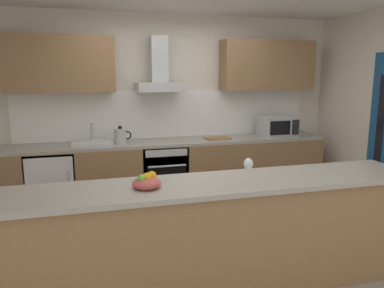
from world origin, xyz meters
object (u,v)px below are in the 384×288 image
object	(u,v)px
refrigerator	(52,184)
microwave	(278,126)
sink	(92,142)
kettle	(120,136)
oven	(163,173)
fruit_bowl	(147,182)
range_hood	(159,74)
chopping_board	(218,138)
wine_glass	(248,165)

from	to	relation	value
refrigerator	microwave	world-z (taller)	microwave
sink	kettle	distance (m)	0.36
kettle	oven	bearing A→B (deg)	3.49
kettle	fruit_bowl	bearing A→B (deg)	-89.49
oven	fruit_bowl	size ratio (longest dim) A/B	3.64
sink	microwave	bearing A→B (deg)	-0.86
range_hood	chopping_board	bearing A→B (deg)	-11.16
kettle	wine_glass	xyz separation A→B (m)	(0.85, -2.10, 0.06)
fruit_bowl	chopping_board	xyz separation A→B (m)	(1.31, 2.12, -0.08)
range_hood	wine_glass	distance (m)	2.39
microwave	wine_glass	xyz separation A→B (m)	(-1.40, -2.11, 0.02)
microwave	fruit_bowl	size ratio (longest dim) A/B	2.27
wine_glass	refrigerator	bearing A→B (deg)	128.79
refrigerator	chopping_board	bearing A→B (deg)	-0.55
wine_glass	fruit_bowl	world-z (taller)	wine_glass
refrigerator	sink	size ratio (longest dim) A/B	1.70
oven	sink	size ratio (longest dim) A/B	1.60
kettle	chopping_board	xyz separation A→B (m)	(1.33, 0.01, -0.09)
sink	wine_glass	distance (m)	2.46
fruit_bowl	chopping_board	distance (m)	2.49
microwave	sink	world-z (taller)	microwave
refrigerator	chopping_board	distance (m)	2.25
range_hood	sink	bearing A→B (deg)	-172.52
sink	oven	bearing A→B (deg)	-0.70
microwave	sink	bearing A→B (deg)	179.14
wine_glass	kettle	bearing A→B (deg)	112.00
oven	wine_glass	xyz separation A→B (m)	(0.30, -2.13, 0.61)
sink	fruit_bowl	distance (m)	2.19
microwave	kettle	world-z (taller)	microwave
chopping_board	sink	bearing A→B (deg)	178.82
sink	kettle	xyz separation A→B (m)	(0.35, -0.04, 0.08)
range_hood	refrigerator	bearing A→B (deg)	-174.67
oven	chopping_board	world-z (taller)	chopping_board
oven	refrigerator	distance (m)	1.42
kettle	chopping_board	world-z (taller)	kettle
oven	wine_glass	world-z (taller)	wine_glass
oven	refrigerator	world-z (taller)	oven
range_hood	fruit_bowl	world-z (taller)	range_hood
range_hood	wine_glass	size ratio (longest dim) A/B	4.05
microwave	kettle	bearing A→B (deg)	-179.85
oven	microwave	xyz separation A→B (m)	(1.69, -0.03, 0.59)
microwave	fruit_bowl	distance (m)	3.07
refrigerator	kettle	bearing A→B (deg)	-2.05
microwave	range_hood	size ratio (longest dim) A/B	0.69
kettle	wine_glass	size ratio (longest dim) A/B	1.62
fruit_bowl	range_hood	bearing A→B (deg)	76.79
oven	range_hood	bearing A→B (deg)	90.00
microwave	range_hood	distance (m)	1.85
microwave	range_hood	world-z (taller)	range_hood
sink	chopping_board	distance (m)	1.68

